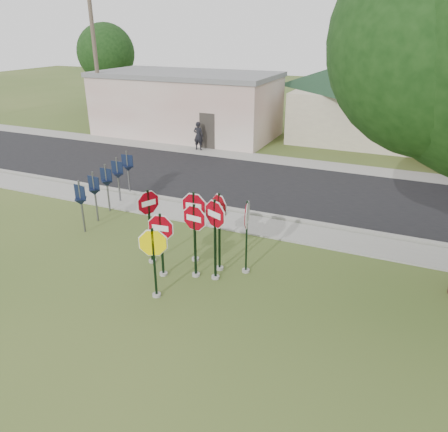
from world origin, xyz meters
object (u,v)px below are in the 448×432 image
at_px(stop_sign_yellow, 154,254).
at_px(stop_sign_left, 161,237).
at_px(stop_sign_center, 195,231).
at_px(pedestrian, 198,136).
at_px(utility_pole_near, 96,60).

bearing_deg(stop_sign_yellow, stop_sign_left, 111.37).
distance_m(stop_sign_center, pedestrian, 14.63).
bearing_deg(stop_sign_yellow, stop_sign_center, 70.15).
xyz_separation_m(stop_sign_yellow, pedestrian, (-5.99, 14.51, -0.42)).
bearing_deg(utility_pole_near, stop_sign_yellow, -48.14).
relative_size(stop_sign_yellow, stop_sign_left, 1.03).
bearing_deg(utility_pole_near, stop_sign_left, -46.96).
xyz_separation_m(utility_pole_near, pedestrian, (7.66, -0.73, -4.05)).
height_order(stop_sign_center, utility_pole_near, utility_pole_near).
xyz_separation_m(stop_sign_yellow, utility_pole_near, (-13.65, 15.24, 3.64)).
height_order(stop_sign_yellow, stop_sign_left, stop_sign_yellow).
distance_m(utility_pole_near, pedestrian, 8.70).
bearing_deg(pedestrian, stop_sign_yellow, 111.83).
xyz_separation_m(stop_sign_center, utility_pole_near, (-14.17, 13.82, 3.45)).
bearing_deg(stop_sign_center, utility_pole_near, 135.71).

